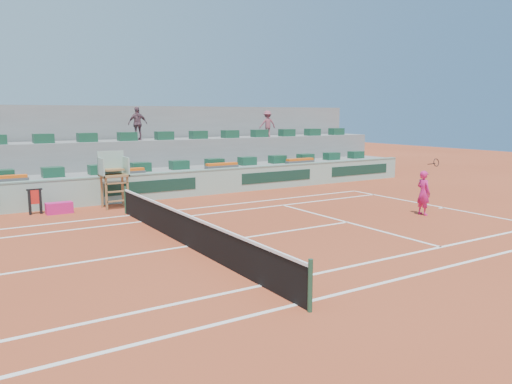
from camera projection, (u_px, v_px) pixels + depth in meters
ground at (188, 246)px, 15.01m from camera, size 90.00×90.00×0.00m
seating_tier_lower at (95, 185)px, 23.88m from camera, size 36.00×4.00×1.20m
seating_tier_upper at (86, 167)px, 25.11m from camera, size 36.00×2.40×2.60m
stadium_back_wall at (77, 148)px, 26.31m from camera, size 36.00×0.40×4.40m
player_bag at (59, 208)px, 19.96m from camera, size 1.02×0.45×0.45m
spectator_mid at (138, 124)px, 25.82m from camera, size 1.03×0.46×1.73m
spectator_right at (267, 124)px, 29.76m from camera, size 1.10×0.77×1.56m
court_lines at (188, 246)px, 15.01m from camera, size 23.89×11.09×0.01m
tennis_net at (187, 229)px, 14.93m from camera, size 0.10×11.97×1.10m
advertising_hoarding at (108, 190)px, 22.04m from camera, size 36.00×0.34×1.26m
umpire_chair at (113, 172)px, 21.05m from camera, size 1.10×0.90×2.40m
seat_row_lower at (99, 169)px, 23.00m from camera, size 32.90×0.60×0.44m
seat_row_upper at (87, 137)px, 24.38m from camera, size 32.90×0.60×0.44m
flower_planters at (69, 175)px, 21.56m from camera, size 26.80×0.36×0.28m
towel_rack at (35, 199)px, 19.74m from camera, size 0.59×0.10×1.03m
tennis_player at (424, 193)px, 19.62m from camera, size 0.49×0.90×2.28m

